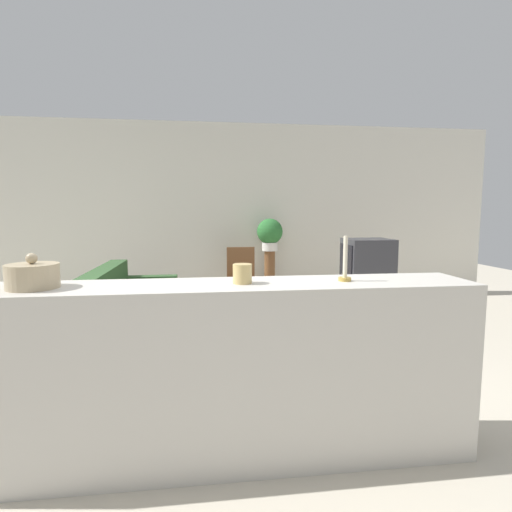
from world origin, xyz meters
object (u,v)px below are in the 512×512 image
Objects in this scene: television at (367,263)px; potted_plant at (270,233)px; decorative_bowl at (33,276)px; couch at (128,317)px; wooden_chair at (242,276)px.

television is 1.66m from potted_plant.
decorative_bowl is at bearing -115.81° from potted_plant.
potted_plant is at bearing 64.19° from decorative_bowl.
couch is 2.81m from television.
decorative_bowl is at bearing -91.34° from couch.
decorative_bowl reaches higher than couch.
couch is 7.96× the size of decorative_bowl.
potted_plant is (-0.97, 1.31, 0.29)m from television.
couch is 2.56m from potted_plant.
decorative_bowl reaches higher than television.
couch is at bearing -134.83° from wooden_chair.
wooden_chair is 1.79× the size of potted_plant.
decorative_bowl is (-1.82, -3.76, 0.00)m from potted_plant.
potted_plant is at bearing 126.70° from television.
television is 2.29× the size of decorative_bowl.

